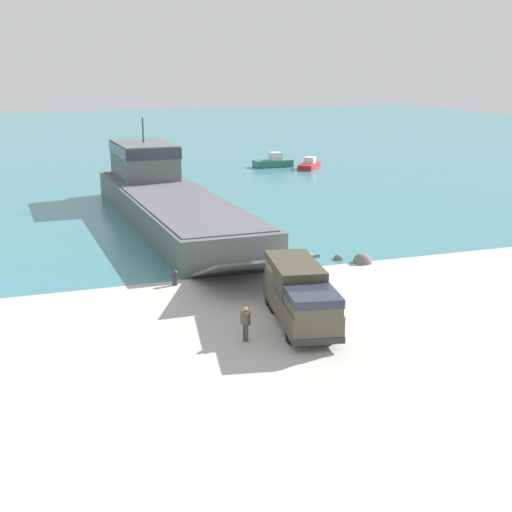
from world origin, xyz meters
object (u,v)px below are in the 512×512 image
object	(u,v)px
landing_craft	(165,194)
mooring_bollard	(175,277)
moored_boat_a	(273,162)
soldier_on_ramp	(245,321)
military_truck	(300,294)
moored_boat_b	(309,165)

from	to	relation	value
landing_craft	mooring_bollard	world-z (taller)	landing_craft
moored_boat_a	mooring_bollard	bearing A→B (deg)	152.63
landing_craft	soldier_on_ramp	xyz separation A→B (m)	(-2.94, -30.31, -0.99)
landing_craft	moored_boat_a	bearing A→B (deg)	51.91
soldier_on_ramp	moored_boat_a	world-z (taller)	moored_boat_a
landing_craft	mooring_bollard	size ratio (longest dim) A/B	41.07
moored_boat_a	mooring_bollard	xyz separation A→B (m)	(-24.68, -47.33, -0.13)
landing_craft	mooring_bollard	xyz separation A→B (m)	(-4.00, -20.14, -1.50)
landing_craft	soldier_on_ramp	world-z (taller)	landing_craft
military_truck	soldier_on_ramp	bearing A→B (deg)	-56.80
moored_boat_a	moored_boat_b	size ratio (longest dim) A/B	0.96
soldier_on_ramp	moored_boat_b	xyz separation A→B (m)	(27.54, 54.60, -0.54)
moored_boat_b	mooring_bollard	bearing A→B (deg)	94.95
soldier_on_ramp	moored_boat_b	world-z (taller)	soldier_on_ramp
military_truck	moored_boat_b	bearing A→B (deg)	166.06
moored_boat_b	mooring_bollard	xyz separation A→B (m)	(-28.60, -44.43, 0.03)
soldier_on_ramp	mooring_bollard	bearing A→B (deg)	67.35
military_truck	mooring_bollard	size ratio (longest dim) A/B	8.97
soldier_on_ramp	moored_boat_a	bearing A→B (deg)	39.08
landing_craft	moored_boat_a	world-z (taller)	landing_craft
moored_boat_a	moored_boat_b	distance (m)	4.88
military_truck	soldier_on_ramp	world-z (taller)	military_truck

